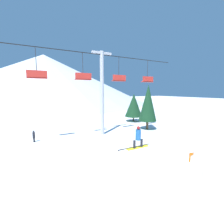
% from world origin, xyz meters
% --- Properties ---
extents(ground_plane, '(220.00, 220.00, 0.00)m').
position_xyz_m(ground_plane, '(0.00, 0.00, 0.00)').
color(ground_plane, white).
extents(mountain_ridge, '(89.26, 89.26, 21.15)m').
position_xyz_m(mountain_ridge, '(0.00, 70.19, 10.58)').
color(mountain_ridge, silver).
rests_on(mountain_ridge, ground_plane).
extents(snow_ramp, '(2.33, 3.67, 1.89)m').
position_xyz_m(snow_ramp, '(0.30, 0.46, 0.95)').
color(snow_ramp, white).
rests_on(snow_ramp, ground_plane).
extents(snowboarder, '(1.55, 0.32, 1.35)m').
position_xyz_m(snowboarder, '(0.37, 2.02, 2.55)').
color(snowboarder, yellow).
rests_on(snowboarder, snow_ramp).
extents(chairlift, '(21.39, 0.45, 9.83)m').
position_xyz_m(chairlift, '(2.19, 11.41, 5.80)').
color(chairlift, '#B2B2B7').
rests_on(chairlift, ground_plane).
extents(pine_tree_near, '(2.43, 2.43, 6.15)m').
position_xyz_m(pine_tree_near, '(8.74, 10.81, 3.67)').
color(pine_tree_near, '#4C3823').
rests_on(pine_tree_near, ground_plane).
extents(pine_tree_far, '(2.99, 2.99, 4.78)m').
position_xyz_m(pine_tree_far, '(10.26, 16.17, 2.82)').
color(pine_tree_far, '#4C3823').
rests_on(pine_tree_far, ground_plane).
extents(trail_marker, '(0.41, 0.10, 1.26)m').
position_xyz_m(trail_marker, '(3.88, 0.96, 0.68)').
color(trail_marker, orange).
rests_on(trail_marker, ground_plane).
extents(distant_skier, '(0.24, 0.24, 1.23)m').
position_xyz_m(distant_skier, '(-5.31, 12.19, 0.67)').
color(distant_skier, black).
rests_on(distant_skier, ground_plane).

